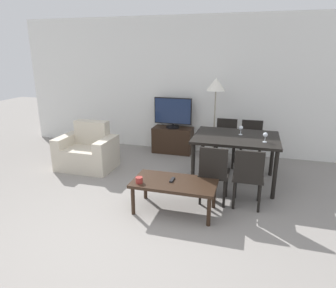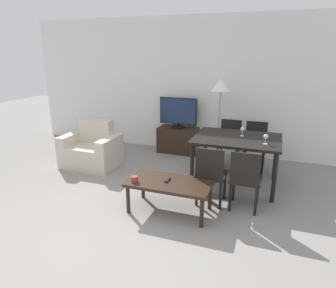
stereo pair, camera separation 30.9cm
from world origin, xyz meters
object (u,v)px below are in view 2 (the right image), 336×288
at_px(wine_glass_center, 266,137).
at_px(dining_chair_far_left, 230,141).
at_px(armchair, 92,150).
at_px(dining_chair_far, 255,143).
at_px(dining_chair_near, 211,173).
at_px(coffee_table, 170,185).
at_px(cup_white_near, 134,179).
at_px(tv_stand, 178,140).
at_px(wine_glass_left, 242,130).
at_px(floor_lamp, 220,90).
at_px(tv, 178,113).
at_px(remote_primary, 168,180).
at_px(dining_chair_near_right, 245,177).
at_px(dining_table, 237,143).

bearing_deg(wine_glass_center, dining_chair_far_left, 122.39).
distance_m(armchair, dining_chair_far, 2.95).
bearing_deg(dining_chair_near, dining_chair_far, 74.26).
distance_m(coffee_table, cup_white_near, 0.46).
relative_size(tv_stand, dining_chair_near, 0.97).
distance_m(dining_chair_near, wine_glass_left, 1.03).
bearing_deg(wine_glass_left, floor_lamp, 122.03).
height_order(tv_stand, tv, tv).
height_order(armchair, wine_glass_left, wine_glass_left).
height_order(dining_chair_far, dining_chair_far_left, same).
bearing_deg(tv, cup_white_near, -84.71).
bearing_deg(tv, remote_primary, -75.05).
bearing_deg(coffee_table, dining_chair_near_right, 21.38).
bearing_deg(dining_chair_far, remote_primary, -116.06).
bearing_deg(cup_white_near, tv_stand, 95.29).
relative_size(tv, wine_glass_left, 5.27).
xyz_separation_m(coffee_table, dining_chair_near_right, (0.91, 0.36, 0.10)).
bearing_deg(dining_chair_far, tv_stand, 166.46).
relative_size(armchair, dining_chair_near, 1.17).
height_order(tv_stand, floor_lamp, floor_lamp).
bearing_deg(armchair, cup_white_near, -39.91).
bearing_deg(dining_chair_far_left, armchair, -159.44).
height_order(tv_stand, coffee_table, tv_stand).
height_order(dining_chair_far_left, wine_glass_center, wine_glass_center).
xyz_separation_m(cup_white_near, wine_glass_center, (1.52, 1.11, 0.41)).
xyz_separation_m(tv, cup_white_near, (0.23, -2.49, -0.38)).
bearing_deg(remote_primary, wine_glass_center, 39.09).
relative_size(remote_primary, wine_glass_left, 1.03).
height_order(tv_stand, wine_glass_center, wine_glass_center).
bearing_deg(armchair, dining_chair_far_left, 20.56).
relative_size(dining_chair_near, cup_white_near, 9.18).
height_order(armchair, dining_chair_far_left, dining_chair_far_left).
xyz_separation_m(dining_chair_near, dining_chair_near_right, (0.45, 0.00, 0.00)).
relative_size(tv, dining_table, 0.60).
bearing_deg(dining_chair_far_left, tv, 161.40).
distance_m(dining_chair_near, dining_chair_near_right, 0.45).
relative_size(floor_lamp, remote_primary, 10.45).
distance_m(dining_chair_near, floor_lamp, 1.98).
bearing_deg(dining_table, dining_chair_far, 74.26).
bearing_deg(floor_lamp, cup_white_near, -105.79).
bearing_deg(armchair, dining_table, 1.84).
bearing_deg(dining_chair_near_right, tv_stand, 128.29).
bearing_deg(tv_stand, dining_chair_far, -13.54).
relative_size(armchair, cup_white_near, 10.74).
xyz_separation_m(dining_chair_near, cup_white_near, (-0.88, -0.52, -0.01)).
bearing_deg(coffee_table, tv, 105.65).
height_order(dining_table, remote_primary, dining_table).
xyz_separation_m(coffee_table, dining_chair_near, (0.46, 0.36, 0.10)).
height_order(tv_stand, dining_chair_far, dining_chair_far).
xyz_separation_m(dining_table, dining_chair_near_right, (0.23, -0.80, -0.21)).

